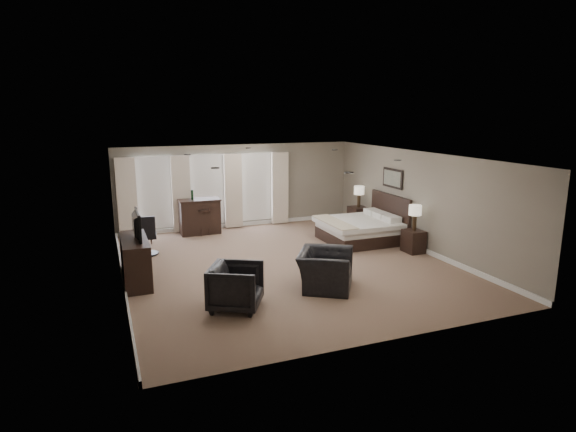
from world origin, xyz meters
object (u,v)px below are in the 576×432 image
object	(u,v)px
armchair_far	(236,285)
lamp_near	(415,218)
bar_counter	(200,216)
nightstand_far	(358,217)
dresser	(135,261)
bed	(356,219)
tv	(134,236)
lamp_far	(359,197)
armchair_near	(325,263)
bar_stool_right	(204,222)
desk_chair	(147,235)
bar_stool_left	(147,232)
nightstand_near	(413,241)

from	to	relation	value
armchair_far	lamp_near	bearing A→B (deg)	-41.97
bar_counter	lamp_near	bearing A→B (deg)	-39.60
nightstand_far	lamp_near	distance (m)	2.96
dresser	bar_counter	xyz separation A→B (m)	(2.11, 3.69, 0.04)
bed	lamp_near	world-z (taller)	bed
tv	bar_counter	bearing A→B (deg)	-29.77
armchair_far	bar_counter	world-z (taller)	bar_counter
lamp_far	armchair_near	bearing A→B (deg)	-126.64
bar_stool_right	nightstand_far	bearing A→B (deg)	-10.26
nightstand_far	armchair_near	world-z (taller)	armchair_near
lamp_far	armchair_far	distance (m)	7.14
armchair_near	lamp_near	bearing A→B (deg)	-33.09
lamp_far	bar_counter	xyz separation A→B (m)	(-4.81, 1.08, -0.47)
dresser	armchair_far	xyz separation A→B (m)	(1.63, -2.16, -0.02)
dresser	desk_chair	size ratio (longest dim) A/B	1.59
lamp_near	desk_chair	distance (m)	6.90
bed	armchair_far	bearing A→B (deg)	-142.93
armchair_near	bar_counter	xyz separation A→B (m)	(-1.53, 5.48, -0.00)
armchair_near	bar_stool_right	distance (m)	5.46
dresser	bar_stool_left	size ratio (longest dim) A/B	2.50
bed	desk_chair	xyz separation A→B (m)	(-5.61, 0.84, -0.12)
nightstand_far	bar_stool_left	distance (m)	6.42
nightstand_near	dresser	distance (m)	6.93
nightstand_far	bar_counter	bearing A→B (deg)	167.37
lamp_far	tv	xyz separation A→B (m)	(-6.92, -2.62, 0.04)
bar_stool_right	desk_chair	xyz separation A→B (m)	(-1.77, -1.46, 0.13)
bed	desk_chair	size ratio (longest dim) A/B	1.92
lamp_near	tv	xyz separation A→B (m)	(-6.92, 0.28, 0.12)
desk_chair	bar_stool_left	bearing A→B (deg)	-89.45
armchair_near	bed	bearing A→B (deg)	-6.67
nightstand_far	dresser	world-z (taller)	dresser
armchair_near	bar_stool_right	world-z (taller)	armchair_near
bed	bar_counter	xyz separation A→B (m)	(-3.92, 2.53, -0.11)
armchair_far	nightstand_far	bearing A→B (deg)	-19.41
lamp_near	armchair_far	size ratio (longest dim) A/B	0.71
armchair_near	bar_counter	bearing A→B (deg)	47.88
bed	bar_stool_right	xyz separation A→B (m)	(-3.83, 2.30, -0.25)
bed	lamp_far	world-z (taller)	lamp_far
bar_stool_left	bed	bearing A→B (deg)	-19.36
bar_counter	bed	bearing A→B (deg)	-32.83
dresser	armchair_near	distance (m)	4.06
armchair_near	bar_stool_left	distance (m)	5.81
nightstand_near	lamp_near	bearing A→B (deg)	90.00
armchair_near	bar_counter	distance (m)	5.69
armchair_far	bar_counter	xyz separation A→B (m)	(0.48, 5.85, 0.06)
nightstand_near	bar_stool_right	distance (m)	6.04
lamp_near	lamp_far	distance (m)	2.90
armchair_near	tv	bearing A→B (deg)	96.15
lamp_far	desk_chair	bearing A→B (deg)	-174.65
lamp_near	nightstand_far	bearing A→B (deg)	90.00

